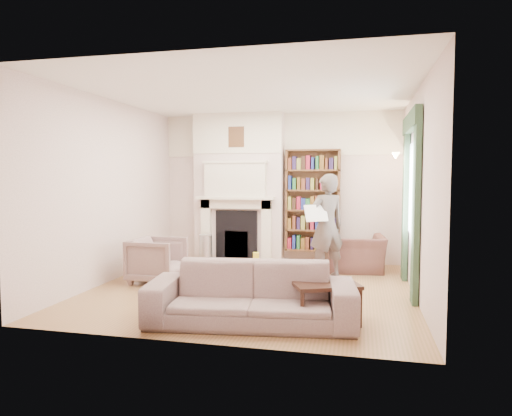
% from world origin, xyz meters
% --- Properties ---
extents(floor, '(4.50, 4.50, 0.00)m').
position_xyz_m(floor, '(0.00, 0.00, 0.00)').
color(floor, olive).
rests_on(floor, ground).
extents(ceiling, '(4.50, 4.50, 0.00)m').
position_xyz_m(ceiling, '(0.00, 0.00, 2.80)').
color(ceiling, white).
rests_on(ceiling, wall_back).
extents(wall_back, '(4.50, 0.00, 4.50)m').
position_xyz_m(wall_back, '(0.00, 2.25, 1.40)').
color(wall_back, white).
rests_on(wall_back, floor).
extents(wall_front, '(4.50, 0.00, 4.50)m').
position_xyz_m(wall_front, '(0.00, -2.25, 1.40)').
color(wall_front, white).
rests_on(wall_front, floor).
extents(wall_left, '(0.00, 4.50, 4.50)m').
position_xyz_m(wall_left, '(-2.25, 0.00, 1.40)').
color(wall_left, white).
rests_on(wall_left, floor).
extents(wall_right, '(0.00, 4.50, 4.50)m').
position_xyz_m(wall_right, '(2.25, 0.00, 1.40)').
color(wall_right, white).
rests_on(wall_right, floor).
extents(fireplace, '(1.70, 0.58, 2.80)m').
position_xyz_m(fireplace, '(-0.75, 2.05, 1.39)').
color(fireplace, white).
rests_on(fireplace, floor).
extents(bookcase, '(1.00, 0.24, 1.85)m').
position_xyz_m(bookcase, '(0.65, 2.12, 1.18)').
color(bookcase, brown).
rests_on(bookcase, floor).
extents(window, '(0.02, 0.90, 1.30)m').
position_xyz_m(window, '(2.23, 0.40, 1.45)').
color(window, silver).
rests_on(window, wall_right).
extents(curtain_left, '(0.07, 0.32, 2.40)m').
position_xyz_m(curtain_left, '(2.20, -0.30, 1.20)').
color(curtain_left, '#2F4932').
rests_on(curtain_left, floor).
extents(curtain_right, '(0.07, 0.32, 2.40)m').
position_xyz_m(curtain_right, '(2.20, 1.10, 1.20)').
color(curtain_right, '#2F4932').
rests_on(curtain_right, floor).
extents(pelmet, '(0.09, 1.70, 0.24)m').
position_xyz_m(pelmet, '(2.19, 0.40, 2.38)').
color(pelmet, '#2F4932').
rests_on(pelmet, wall_right).
extents(wall_sconce, '(0.20, 0.24, 0.24)m').
position_xyz_m(wall_sconce, '(2.03, 1.50, 1.90)').
color(wall_sconce, gold).
rests_on(wall_sconce, wall_right).
extents(rug, '(3.07, 2.77, 0.01)m').
position_xyz_m(rug, '(-0.12, 0.51, 0.01)').
color(rug, beige).
rests_on(rug, floor).
extents(armchair_reading, '(1.03, 0.92, 0.62)m').
position_xyz_m(armchair_reading, '(1.45, 1.53, 0.31)').
color(armchair_reading, '#442824').
rests_on(armchair_reading, floor).
extents(armchair_left, '(0.75, 0.73, 0.68)m').
position_xyz_m(armchair_left, '(-1.51, 0.05, 0.34)').
color(armchair_left, gray).
rests_on(armchair_left, floor).
extents(sofa, '(2.35, 1.16, 0.66)m').
position_xyz_m(sofa, '(0.36, -1.54, 0.33)').
color(sofa, gray).
rests_on(sofa, floor).
extents(man_reading, '(0.72, 0.67, 1.66)m').
position_xyz_m(man_reading, '(1.00, 0.93, 0.83)').
color(man_reading, '#4F453F').
rests_on(man_reading, floor).
extents(newspaper, '(0.38, 0.31, 0.26)m').
position_xyz_m(newspaper, '(0.85, 0.73, 1.05)').
color(newspaper, white).
rests_on(newspaper, man_reading).
extents(coffee_table, '(0.82, 0.68, 0.45)m').
position_xyz_m(coffee_table, '(1.16, -1.36, 0.23)').
color(coffee_table, black).
rests_on(coffee_table, floor).
extents(paraffin_heater, '(0.31, 0.31, 0.55)m').
position_xyz_m(paraffin_heater, '(-1.25, 1.57, 0.28)').
color(paraffin_heater, '#B4B8BD').
rests_on(paraffin_heater, floor).
extents(rocking_horse, '(0.52, 0.28, 0.44)m').
position_xyz_m(rocking_horse, '(-0.22, 0.48, 0.22)').
color(rocking_horse, yellow).
rests_on(rocking_horse, rug).
extents(board_game, '(0.46, 0.46, 0.03)m').
position_xyz_m(board_game, '(-0.70, -0.54, 0.03)').
color(board_game, '#E6D951').
rests_on(board_game, rug).
extents(game_box_lid, '(0.32, 0.27, 0.04)m').
position_xyz_m(game_box_lid, '(-0.38, 0.10, 0.04)').
color(game_box_lid, red).
rests_on(game_box_lid, rug).
extents(comic_annuals, '(0.68, 0.61, 0.02)m').
position_xyz_m(comic_annuals, '(0.27, -0.44, 0.02)').
color(comic_annuals, red).
rests_on(comic_annuals, rug).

